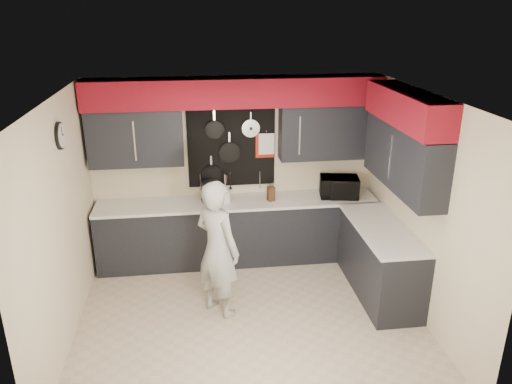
{
  "coord_description": "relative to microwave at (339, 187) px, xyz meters",
  "views": [
    {
      "loc": [
        -0.58,
        -4.98,
        3.5
      ],
      "look_at": [
        0.14,
        0.5,
        1.4
      ],
      "focal_mm": 35.0,
      "sensor_mm": 36.0,
      "label": 1
    }
  ],
  "objects": [
    {
      "name": "utensil_crock",
      "position": [
        -1.61,
        -0.0,
        -0.06
      ],
      "size": [
        0.14,
        0.14,
        0.18
      ],
      "primitive_type": "cylinder",
      "color": "white",
      "rests_on": "base_cabinets"
    },
    {
      "name": "knife_block",
      "position": [
        -0.98,
        -0.02,
        -0.05
      ],
      "size": [
        0.11,
        0.11,
        0.2
      ],
      "primitive_type": "cube",
      "rotation": [
        0.0,
        0.0,
        0.25
      ],
      "color": "#362411",
      "rests_on": "base_cabinets"
    },
    {
      "name": "left_wall_assembly",
      "position": [
        -3.43,
        -1.4,
        0.27
      ],
      "size": [
        0.05,
        3.5,
        2.6
      ],
      "color": "beige",
      "rests_on": "ground"
    },
    {
      "name": "ground",
      "position": [
        -1.44,
        -1.41,
        -1.07
      ],
      "size": [
        4.0,
        4.0,
        0.0
      ],
      "primitive_type": "plane",
      "color": "#C6B29A",
      "rests_on": "ground"
    },
    {
      "name": "coffee_maker",
      "position": [
        -1.85,
        0.06,
        0.01
      ],
      "size": [
        0.19,
        0.22,
        0.3
      ],
      "rotation": [
        0.0,
        0.0,
        0.16
      ],
      "color": "black",
      "rests_on": "base_cabinets"
    },
    {
      "name": "back_wall_assembly",
      "position": [
        -1.43,
        0.19,
        0.94
      ],
      "size": [
        4.0,
        0.36,
        2.6
      ],
      "color": "beige",
      "rests_on": "ground"
    },
    {
      "name": "base_cabinets",
      "position": [
        -0.95,
        -0.28,
        -0.61
      ],
      "size": [
        3.95,
        2.2,
        0.92
      ],
      "color": "black",
      "rests_on": "ground"
    },
    {
      "name": "microwave",
      "position": [
        0.0,
        0.0,
        0.0
      ],
      "size": [
        0.58,
        0.44,
        0.29
      ],
      "primitive_type": "imported",
      "rotation": [
        0.0,
        0.0,
        -0.17
      ],
      "color": "black",
      "rests_on": "base_cabinets"
    },
    {
      "name": "person",
      "position": [
        -1.79,
        -1.23,
        -0.23
      ],
      "size": [
        0.71,
        0.72,
        1.67
      ],
      "primitive_type": "imported",
      "rotation": [
        0.0,
        0.0,
        2.32
      ],
      "color": "#B2B1AF",
      "rests_on": "ground"
    },
    {
      "name": "right_wall_assembly",
      "position": [
        0.42,
        -1.15,
        0.88
      ],
      "size": [
        0.36,
        3.5,
        2.6
      ],
      "color": "beige",
      "rests_on": "ground"
    }
  ]
}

